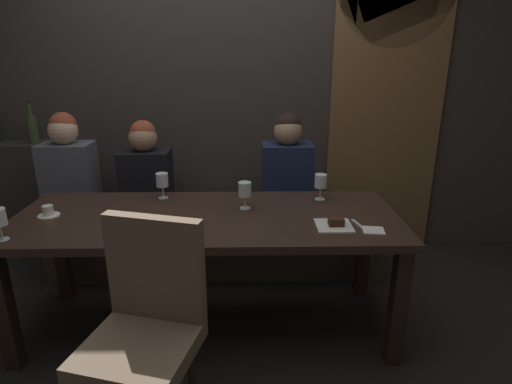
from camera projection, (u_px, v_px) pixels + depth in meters
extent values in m
plane|color=black|center=(211.00, 324.00, 2.65)|extent=(9.00, 9.00, 0.00)
cube|color=#383330|center=(217.00, 69.00, 3.33)|extent=(6.00, 0.12, 3.00)
cube|color=brown|center=(384.00, 126.00, 3.43)|extent=(0.90, 0.05, 2.10)
cube|color=#2F2B29|center=(31.00, 199.00, 3.46)|extent=(1.10, 0.28, 0.95)
cube|color=black|center=(5.00, 311.00, 2.19)|extent=(0.08, 0.08, 0.69)
cube|color=black|center=(398.00, 307.00, 2.23)|extent=(0.08, 0.08, 0.69)
cube|color=black|center=(61.00, 251.00, 2.85)|extent=(0.08, 0.08, 0.69)
cube|color=black|center=(363.00, 248.00, 2.89)|extent=(0.08, 0.08, 0.69)
cube|color=#302119|center=(207.00, 219.00, 2.42)|extent=(2.20, 0.84, 0.04)
cube|color=#40352A|center=(218.00, 249.00, 3.26)|extent=(2.50, 0.40, 0.35)
cube|color=brown|center=(217.00, 223.00, 3.19)|extent=(2.50, 0.44, 0.10)
cylinder|color=#302119|center=(115.00, 368.00, 1.99)|extent=(0.04, 0.04, 0.42)
cylinder|color=#302119|center=(191.00, 367.00, 2.00)|extent=(0.04, 0.04, 0.42)
cube|color=brown|center=(139.00, 350.00, 1.74)|extent=(0.54, 0.54, 0.08)
cube|color=brown|center=(155.00, 268.00, 1.83)|extent=(0.44, 0.17, 0.48)
cube|color=#4C515B|center=(71.00, 182.00, 3.05)|extent=(0.36, 0.24, 0.57)
sphere|color=#DBB293|center=(63.00, 131.00, 2.93)|extent=(0.20, 0.20, 0.20)
sphere|color=brown|center=(63.00, 125.00, 2.93)|extent=(0.18, 0.18, 0.18)
cube|color=black|center=(147.00, 184.00, 3.10)|extent=(0.36, 0.24, 0.50)
sphere|color=tan|center=(143.00, 138.00, 3.00)|extent=(0.20, 0.20, 0.20)
sphere|color=brown|center=(143.00, 133.00, 2.99)|extent=(0.18, 0.18, 0.18)
cube|color=#192342|center=(287.00, 182.00, 3.07)|extent=(0.36, 0.24, 0.56)
sphere|color=tan|center=(288.00, 131.00, 2.95)|extent=(0.20, 0.20, 0.20)
sphere|color=black|center=(288.00, 126.00, 2.95)|extent=(0.18, 0.18, 0.18)
cylinder|color=#384728|center=(33.00, 129.00, 3.25)|extent=(0.08, 0.08, 0.22)
cylinder|color=#384728|center=(29.00, 109.00, 3.20)|extent=(0.03, 0.03, 0.09)
cylinder|color=black|center=(28.00, 102.00, 3.18)|extent=(0.03, 0.03, 0.02)
cylinder|color=silver|center=(320.00, 199.00, 2.67)|extent=(0.06, 0.06, 0.00)
cylinder|color=silver|center=(320.00, 193.00, 2.66)|extent=(0.01, 0.01, 0.07)
cylinder|color=silver|center=(321.00, 181.00, 2.63)|extent=(0.08, 0.08, 0.08)
cylinder|color=silver|center=(245.00, 208.00, 2.52)|extent=(0.06, 0.06, 0.00)
cylinder|color=silver|center=(245.00, 202.00, 2.50)|extent=(0.01, 0.01, 0.07)
cylinder|color=silver|center=(245.00, 189.00, 2.48)|extent=(0.08, 0.08, 0.08)
cylinder|color=silver|center=(3.00, 239.00, 2.10)|extent=(0.06, 0.06, 0.00)
cylinder|color=silver|center=(1.00, 232.00, 2.09)|extent=(0.01, 0.01, 0.07)
cylinder|color=silver|center=(163.00, 198.00, 2.69)|extent=(0.06, 0.06, 0.00)
cylinder|color=silver|center=(163.00, 192.00, 2.68)|extent=(0.01, 0.01, 0.07)
cylinder|color=silver|center=(162.00, 180.00, 2.66)|extent=(0.08, 0.08, 0.08)
cylinder|color=maroon|center=(162.00, 183.00, 2.66)|extent=(0.07, 0.07, 0.04)
cylinder|color=white|center=(49.00, 216.00, 2.40)|extent=(0.12, 0.12, 0.01)
cylinder|color=white|center=(48.00, 210.00, 2.39)|extent=(0.06, 0.06, 0.06)
cylinder|color=brown|center=(47.00, 206.00, 2.38)|extent=(0.05, 0.05, 0.01)
cube|color=white|center=(334.00, 226.00, 2.25)|extent=(0.19, 0.19, 0.01)
cube|color=#381E14|center=(336.00, 222.00, 2.25)|extent=(0.08, 0.06, 0.04)
cube|color=silver|center=(359.00, 225.00, 2.27)|extent=(0.05, 0.17, 0.01)
cube|color=silver|center=(373.00, 231.00, 2.20)|extent=(0.12, 0.11, 0.01)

